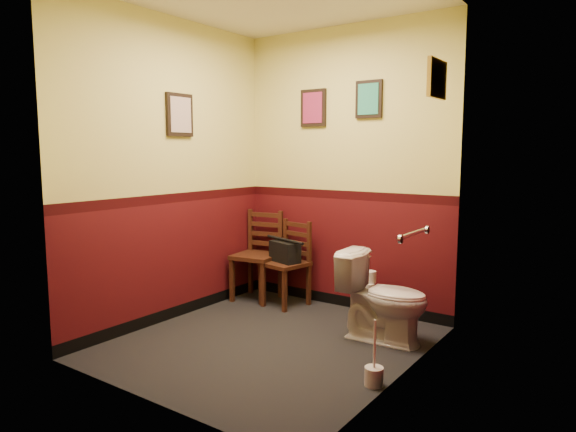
% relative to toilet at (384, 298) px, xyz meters
% --- Properties ---
extents(floor, '(2.20, 2.40, 0.00)m').
position_rel_toilet_xyz_m(floor, '(-0.72, -0.56, -0.35)').
color(floor, black).
rests_on(floor, ground).
extents(wall_back, '(2.20, 0.00, 2.70)m').
position_rel_toilet_xyz_m(wall_back, '(-0.72, 0.64, 1.00)').
color(wall_back, '#470C11').
rests_on(wall_back, ground).
extents(wall_front, '(2.20, 0.00, 2.70)m').
position_rel_toilet_xyz_m(wall_front, '(-0.72, -1.76, 1.00)').
color(wall_front, '#470C11').
rests_on(wall_front, ground).
extents(wall_left, '(0.00, 2.40, 2.70)m').
position_rel_toilet_xyz_m(wall_left, '(-1.82, -0.56, 1.00)').
color(wall_left, '#470C11').
rests_on(wall_left, ground).
extents(wall_right, '(0.00, 2.40, 2.70)m').
position_rel_toilet_xyz_m(wall_right, '(0.38, -0.56, 1.00)').
color(wall_right, '#470C11').
rests_on(wall_right, ground).
extents(grab_bar, '(0.05, 0.56, 0.06)m').
position_rel_toilet_xyz_m(grab_bar, '(0.35, -0.31, 0.60)').
color(grab_bar, silver).
rests_on(grab_bar, wall_right).
extents(framed_print_back_a, '(0.28, 0.04, 0.36)m').
position_rel_toilet_xyz_m(framed_print_back_a, '(-1.07, 0.62, 1.60)').
color(framed_print_back_a, black).
rests_on(framed_print_back_a, wall_back).
extents(framed_print_back_b, '(0.26, 0.04, 0.34)m').
position_rel_toilet_xyz_m(framed_print_back_b, '(-0.47, 0.62, 1.65)').
color(framed_print_back_b, black).
rests_on(framed_print_back_b, wall_back).
extents(framed_print_left, '(0.04, 0.30, 0.38)m').
position_rel_toilet_xyz_m(framed_print_left, '(-1.80, -0.46, 1.50)').
color(framed_print_left, black).
rests_on(framed_print_left, wall_left).
extents(framed_print_right, '(0.04, 0.34, 0.28)m').
position_rel_toilet_xyz_m(framed_print_right, '(0.36, 0.04, 1.70)').
color(framed_print_right, olive).
rests_on(framed_print_right, wall_right).
extents(toilet, '(0.75, 0.44, 0.71)m').
position_rel_toilet_xyz_m(toilet, '(0.00, 0.00, 0.00)').
color(toilet, white).
rests_on(toilet, floor).
extents(toilet_brush, '(0.12, 0.12, 0.45)m').
position_rel_toilet_xyz_m(toilet_brush, '(0.30, -0.78, -0.28)').
color(toilet_brush, silver).
rests_on(toilet_brush, floor).
extents(chair_left, '(0.48, 0.48, 0.91)m').
position_rel_toilet_xyz_m(chair_left, '(-1.58, 0.37, 0.10)').
color(chair_left, '#412013').
rests_on(chair_left, floor).
extents(chair_right, '(0.46, 0.46, 0.84)m').
position_rel_toilet_xyz_m(chair_right, '(-1.21, 0.38, 0.07)').
color(chair_right, '#412013').
rests_on(chair_right, floor).
extents(handbag, '(0.36, 0.25, 0.24)m').
position_rel_toilet_xyz_m(handbag, '(-1.22, 0.34, 0.19)').
color(handbag, black).
rests_on(handbag, chair_right).
extents(tp_stack, '(0.25, 0.15, 0.43)m').
position_rel_toilet_xyz_m(tp_stack, '(-0.36, 0.47, -0.17)').
color(tp_stack, silver).
rests_on(tp_stack, floor).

